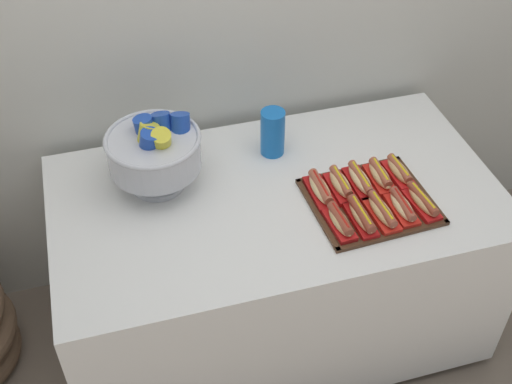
{
  "coord_description": "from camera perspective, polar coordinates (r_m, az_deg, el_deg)",
  "views": [
    {
      "loc": [
        -0.53,
        -1.6,
        2.28
      ],
      "look_at": [
        -0.08,
        -0.02,
        0.78
      ],
      "focal_mm": 46.12,
      "sensor_mm": 36.0,
      "label": 1
    }
  ],
  "objects": [
    {
      "name": "serving_tray",
      "position": [
        2.27,
        9.84,
        -0.84
      ],
      "size": [
        0.42,
        0.38,
        0.01
      ],
      "color": "#472B19",
      "rests_on": "buffet_table"
    },
    {
      "name": "hot_dog_7",
      "position": [
        2.3,
        9.04,
        1.0
      ],
      "size": [
        0.07,
        0.18,
        0.06
      ],
      "color": "#B21414",
      "rests_on": "serving_tray"
    },
    {
      "name": "ground_plane",
      "position": [
        2.83,
        1.46,
        -11.26
      ],
      "size": [
        10.0,
        10.0,
        0.0
      ],
      "primitive_type": "plane",
      "color": "#7A6B5B"
    },
    {
      "name": "hot_dog_9",
      "position": [
        2.37,
        12.31,
        1.76
      ],
      "size": [
        0.07,
        0.16,
        0.06
      ],
      "color": "red",
      "rests_on": "serving_tray"
    },
    {
      "name": "hot_dog_0",
      "position": [
        2.14,
        7.3,
        -2.57
      ],
      "size": [
        0.07,
        0.16,
        0.06
      ],
      "color": "red",
      "rests_on": "serving_tray"
    },
    {
      "name": "hot_dog_2",
      "position": [
        2.2,
        10.86,
        -1.69
      ],
      "size": [
        0.08,
        0.18,
        0.06
      ],
      "color": "red",
      "rests_on": "serving_tray"
    },
    {
      "name": "cup_stack",
      "position": [
        2.39,
        1.45,
        5.18
      ],
      "size": [
        0.09,
        0.09,
        0.18
      ],
      "color": "blue",
      "rests_on": "buffet_table"
    },
    {
      "name": "hot_dog_3",
      "position": [
        2.23,
        12.57,
        -1.27
      ],
      "size": [
        0.07,
        0.16,
        0.06
      ],
      "color": "red",
      "rests_on": "serving_tray"
    },
    {
      "name": "buffet_table",
      "position": [
        2.53,
        1.62,
        -5.99
      ],
      "size": [
        1.55,
        0.85,
        0.74
      ],
      "color": "white",
      "rests_on": "ground_plane"
    },
    {
      "name": "hot_dog_1",
      "position": [
        2.17,
        9.11,
        -2.11
      ],
      "size": [
        0.06,
        0.18,
        0.06
      ],
      "color": "#B21414",
      "rests_on": "serving_tray"
    },
    {
      "name": "punch_bowl",
      "position": [
        2.24,
        -8.76,
        3.63
      ],
      "size": [
        0.33,
        0.33,
        0.27
      ],
      "color": "silver",
      "rests_on": "buffet_table"
    },
    {
      "name": "hot_dog_5",
      "position": [
        2.25,
        5.6,
        0.22
      ],
      "size": [
        0.07,
        0.18,
        0.06
      ],
      "color": "#B21414",
      "rests_on": "serving_tray"
    },
    {
      "name": "hot_dog_6",
      "position": [
        2.27,
        7.34,
        0.65
      ],
      "size": [
        0.07,
        0.16,
        0.06
      ],
      "color": "red",
      "rests_on": "serving_tray"
    },
    {
      "name": "hot_dog_8",
      "position": [
        2.33,
        10.7,
        1.4
      ],
      "size": [
        0.07,
        0.16,
        0.06
      ],
      "color": "red",
      "rests_on": "serving_tray"
    },
    {
      "name": "hot_dog_4",
      "position": [
        2.26,
        14.23,
        -0.82
      ],
      "size": [
        0.08,
        0.17,
        0.06
      ],
      "color": "red",
      "rests_on": "serving_tray"
    }
  ]
}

